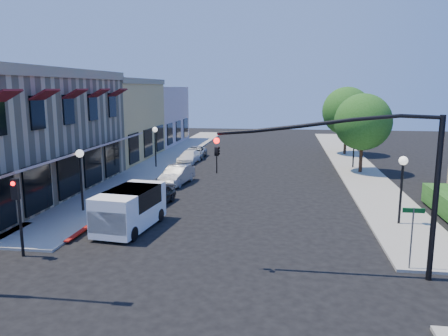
# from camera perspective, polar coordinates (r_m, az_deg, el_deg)

# --- Properties ---
(ground) EXTENTS (120.00, 120.00, 0.00)m
(ground) POSITION_cam_1_polar(r_m,az_deg,el_deg) (16.15, -2.41, -14.89)
(ground) COLOR black
(ground) RESTS_ON ground
(sidewalk_left) EXTENTS (3.50, 50.00, 0.12)m
(sidewalk_left) POSITION_cam_1_polar(r_m,az_deg,el_deg) (43.44, -7.27, 1.30)
(sidewalk_left) COLOR gray
(sidewalk_left) RESTS_ON ground
(sidewalk_right) EXTENTS (3.50, 50.00, 0.12)m
(sidewalk_right) POSITION_cam_1_polar(r_m,az_deg,el_deg) (42.34, 16.23, 0.72)
(sidewalk_right) COLOR gray
(sidewalk_right) RESTS_ON ground
(curb_red_strip) EXTENTS (0.25, 10.00, 0.06)m
(curb_red_strip) POSITION_cam_1_polar(r_m,az_deg,el_deg) (25.28, -14.63, -5.75)
(curb_red_strip) COLOR maroon
(curb_red_strip) RESTS_ON ground
(yellow_stucco_building) EXTENTS (10.00, 12.00, 7.60)m
(yellow_stucco_building) POSITION_cam_1_polar(r_m,az_deg,el_deg) (44.37, -16.21, 6.02)
(yellow_stucco_building) COLOR #D5B460
(yellow_stucco_building) RESTS_ON ground
(pink_stucco_building) EXTENTS (10.00, 12.00, 7.00)m
(pink_stucco_building) POSITION_cam_1_polar(r_m,az_deg,el_deg) (55.52, -11.10, 6.74)
(pink_stucco_building) COLOR beige
(pink_stucco_building) RESTS_ON ground
(street_tree_a) EXTENTS (4.56, 4.56, 6.48)m
(street_tree_a) POSITION_cam_1_polar(r_m,az_deg,el_deg) (36.95, 17.69, 5.75)
(street_tree_a) COLOR black
(street_tree_a) RESTS_ON ground
(street_tree_b) EXTENTS (4.94, 4.94, 7.02)m
(street_tree_b) POSITION_cam_1_polar(r_m,az_deg,el_deg) (46.80, 15.73, 7.17)
(street_tree_b) COLOR black
(street_tree_b) RESTS_ON ground
(signal_mast_arm) EXTENTS (8.01, 0.39, 6.00)m
(signal_mast_arm) POSITION_cam_1_polar(r_m,az_deg,el_deg) (16.39, 19.06, -0.04)
(signal_mast_arm) COLOR black
(signal_mast_arm) RESTS_ON ground
(secondary_signal) EXTENTS (0.28, 0.42, 3.32)m
(secondary_signal) POSITION_cam_1_polar(r_m,az_deg,el_deg) (19.59, -25.38, -4.13)
(secondary_signal) COLOR black
(secondary_signal) RESTS_ON ground
(street_name_sign) EXTENTS (0.80, 0.06, 2.50)m
(street_name_sign) POSITION_cam_1_polar(r_m,az_deg,el_deg) (17.99, 23.37, -7.27)
(street_name_sign) COLOR #595B5E
(street_name_sign) RESTS_ON ground
(lamppost_left_near) EXTENTS (0.44, 0.44, 3.57)m
(lamppost_left_near) POSITION_cam_1_polar(r_m,az_deg,el_deg) (25.34, -18.25, 0.44)
(lamppost_left_near) COLOR black
(lamppost_left_near) RESTS_ON ground
(lamppost_left_far) EXTENTS (0.44, 0.44, 3.57)m
(lamppost_left_far) POSITION_cam_1_polar(r_m,az_deg,el_deg) (38.26, -8.98, 4.06)
(lamppost_left_far) COLOR black
(lamppost_left_far) RESTS_ON ground
(lamppost_right_near) EXTENTS (0.44, 0.44, 3.57)m
(lamppost_right_near) POSITION_cam_1_polar(r_m,az_deg,el_deg) (23.45, 22.28, -0.59)
(lamppost_right_near) COLOR black
(lamppost_right_near) RESTS_ON ground
(lamppost_right_far) EXTENTS (0.44, 0.44, 3.57)m
(lamppost_right_far) POSITION_cam_1_polar(r_m,az_deg,el_deg) (39.00, 16.66, 3.87)
(lamppost_right_far) COLOR black
(lamppost_right_far) RESTS_ON ground
(white_van) EXTENTS (2.46, 4.72, 2.01)m
(white_van) POSITION_cam_1_polar(r_m,az_deg,el_deg) (21.98, -12.25, -4.95)
(white_van) COLOR white
(white_van) RESTS_ON ground
(parked_car_a) EXTENTS (1.77, 3.55, 1.16)m
(parked_car_a) POSITION_cam_1_polar(r_m,az_deg,el_deg) (26.35, -8.75, -3.57)
(parked_car_a) COLOR black
(parked_car_a) RESTS_ON ground
(parked_car_b) EXTENTS (1.92, 4.21, 1.34)m
(parked_car_b) POSITION_cam_1_polar(r_m,az_deg,el_deg) (31.82, -6.17, -0.92)
(parked_car_b) COLOR #A0A2A5
(parked_car_b) RESTS_ON ground
(parked_car_c) EXTENTS (1.83, 3.97, 1.12)m
(parked_car_c) POSITION_cam_1_polar(r_m,az_deg,el_deg) (40.83, -4.57, 1.48)
(parked_car_c) COLOR white
(parked_car_c) RESTS_ON ground
(parked_car_d) EXTENTS (2.03, 4.13, 1.13)m
(parked_car_d) POSITION_cam_1_polar(r_m,az_deg,el_deg) (43.57, -3.75, 2.06)
(parked_car_d) COLOR #939697
(parked_car_d) RESTS_ON ground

